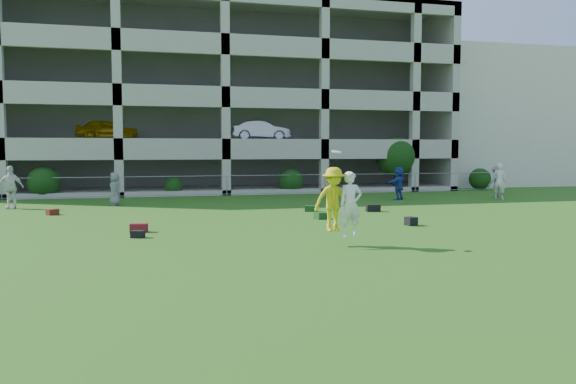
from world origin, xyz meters
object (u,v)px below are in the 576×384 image
object	(u,v)px
stucco_building	(487,121)
crate_d	(411,221)
bystander_b	(10,187)
bystander_c	(115,189)
bystander_e	(499,181)
frisbee_contest	(338,201)
bystander_d	(399,183)
parking_garage	(210,103)
bystander_f	(497,182)

from	to	relation	value
stucco_building	crate_d	world-z (taller)	stucco_building
bystander_b	bystander_c	world-z (taller)	bystander_b
bystander_e	crate_d	xyz separation A→B (m)	(-9.36, -8.44, -0.82)
bystander_b	frisbee_contest	distance (m)	17.05
bystander_e	crate_d	distance (m)	12.63
bystander_e	frisbee_contest	size ratio (longest dim) A/B	0.80
bystander_d	parking_garage	xyz separation A→B (m)	(-8.51, 13.70, 5.13)
stucco_building	bystander_e	bearing A→B (deg)	-121.20
parking_garage	bystander_b	bearing A→B (deg)	-127.65
bystander_d	parking_garage	world-z (taller)	parking_garage
crate_d	parking_garage	xyz separation A→B (m)	(-4.60, 23.08, 5.86)
bystander_d	bystander_f	xyz separation A→B (m)	(6.08, 0.23, -0.01)
stucco_building	bystander_c	world-z (taller)	stucco_building
bystander_b	bystander_e	world-z (taller)	bystander_b
bystander_d	bystander_f	distance (m)	6.08
bystander_e	parking_garage	xyz separation A→B (m)	(-13.96, 14.64, 5.04)
crate_d	frisbee_contest	bearing A→B (deg)	-139.16
bystander_c	frisbee_contest	bearing A→B (deg)	20.03
bystander_b	bystander_c	xyz separation A→B (m)	(4.50, 0.40, -0.18)
bystander_b	crate_d	distance (m)	17.84
bystander_d	bystander_e	distance (m)	5.53
bystander_c	parking_garage	size ratio (longest dim) A/B	0.05
stucco_building	bystander_d	xyz separation A→B (m)	(-14.50, -14.00, -4.12)
bystander_b	stucco_building	bearing A→B (deg)	31.64
stucco_building	bystander_f	distance (m)	16.66
stucco_building	frisbee_contest	size ratio (longest dim) A/B	6.61
bystander_b	bystander_d	size ratio (longest dim) A/B	1.10
frisbee_contest	parking_garage	bearing A→B (deg)	91.54
bystander_c	bystander_b	bearing A→B (deg)	-91.73
stucco_building	frisbee_contest	bearing A→B (deg)	-129.82
bystander_f	frisbee_contest	xyz separation A→B (m)	(-13.88, -12.97, 0.40)
bystander_b	frisbee_contest	world-z (taller)	frisbee_contest
frisbee_contest	crate_d	bearing A→B (deg)	40.84
bystander_c	crate_d	world-z (taller)	bystander_c
parking_garage	bystander_e	bearing A→B (deg)	-46.36
bystander_c	bystander_d	distance (m)	14.50
bystander_f	parking_garage	xyz separation A→B (m)	(-14.59, 13.48, 5.14)
bystander_b	frisbee_contest	xyz separation A→B (m)	(11.19, -12.86, 0.30)
stucco_building	bystander_d	bearing A→B (deg)	-135.99
bystander_b	bystander_e	distance (m)	24.47
stucco_building	bystander_b	distance (m)	36.48
bystander_e	parking_garage	world-z (taller)	parking_garage
bystander_e	frisbee_contest	xyz separation A→B (m)	(-13.25, -11.81, 0.30)
stucco_building	parking_garage	xyz separation A→B (m)	(-23.01, -0.30, 1.01)
bystander_e	crate_d	world-z (taller)	bystander_e
bystander_e	bystander_b	bearing A→B (deg)	46.88
bystander_c	crate_d	bearing A→B (deg)	40.17
bystander_c	bystander_e	xyz separation A→B (m)	(19.94, -1.45, 0.18)
stucco_building	bystander_f	xyz separation A→B (m)	(-8.42, -13.78, -4.13)
stucco_building	frisbee_contest	distance (m)	35.02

